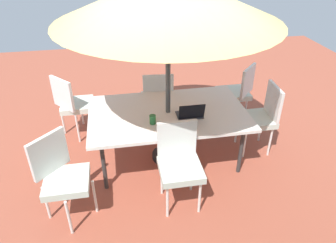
{
  "coord_description": "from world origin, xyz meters",
  "views": [
    {
      "loc": [
        0.62,
        3.44,
        2.74
      ],
      "look_at": [
        0.0,
        0.0,
        0.58
      ],
      "focal_mm": 33.71,
      "sensor_mm": 36.0,
      "label": 1
    }
  ],
  "objects_px": {
    "chair_northeast": "(62,175)",
    "chair_north": "(179,162)",
    "laptop": "(190,114)",
    "cup": "(153,119)",
    "chair_southwest": "(237,91)",
    "chair_south": "(158,97)",
    "chair_southeast": "(73,103)",
    "dining_table": "(168,115)",
    "chair_west": "(261,115)"
  },
  "relations": [
    {
      "from": "chair_northeast",
      "to": "chair_north",
      "type": "xyz_separation_m",
      "value": [
        -1.25,
        0.01,
        0.0
      ]
    },
    {
      "from": "laptop",
      "to": "cup",
      "type": "relative_size",
      "value": 2.89
    },
    {
      "from": "chair_northeast",
      "to": "chair_southwest",
      "type": "distance_m",
      "value": 2.95
    },
    {
      "from": "chair_south",
      "to": "laptop",
      "type": "xyz_separation_m",
      "value": [
        -0.27,
        0.94,
        0.23
      ]
    },
    {
      "from": "chair_south",
      "to": "chair_southeast",
      "type": "bearing_deg",
      "value": 2.0
    },
    {
      "from": "dining_table",
      "to": "chair_northeast",
      "type": "xyz_separation_m",
      "value": [
        1.26,
        0.79,
        -0.13
      ]
    },
    {
      "from": "dining_table",
      "to": "chair_southwest",
      "type": "xyz_separation_m",
      "value": [
        -1.25,
        -0.77,
        -0.13
      ]
    },
    {
      "from": "chair_southeast",
      "to": "chair_north",
      "type": "xyz_separation_m",
      "value": [
        -1.25,
        1.61,
        0.0
      ]
    },
    {
      "from": "dining_table",
      "to": "laptop",
      "type": "distance_m",
      "value": 0.32
    },
    {
      "from": "chair_south",
      "to": "laptop",
      "type": "distance_m",
      "value": 1.01
    },
    {
      "from": "chair_west",
      "to": "chair_north",
      "type": "relative_size",
      "value": 1.0
    },
    {
      "from": "chair_west",
      "to": "chair_southwest",
      "type": "bearing_deg",
      "value": -173.65
    },
    {
      "from": "chair_west",
      "to": "cup",
      "type": "distance_m",
      "value": 1.55
    },
    {
      "from": "chair_north",
      "to": "laptop",
      "type": "xyz_separation_m",
      "value": [
        -0.26,
        -0.62,
        0.23
      ]
    },
    {
      "from": "laptop",
      "to": "chair_west",
      "type": "bearing_deg",
      "value": -170.71
    },
    {
      "from": "chair_north",
      "to": "cup",
      "type": "height_order",
      "value": "chair_north"
    },
    {
      "from": "laptop",
      "to": "cup",
      "type": "height_order",
      "value": "laptop"
    },
    {
      "from": "laptop",
      "to": "dining_table",
      "type": "bearing_deg",
      "value": -35.3
    },
    {
      "from": "chair_northeast",
      "to": "chair_south",
      "type": "relative_size",
      "value": 1.0
    },
    {
      "from": "chair_south",
      "to": "chair_west",
      "type": "bearing_deg",
      "value": 153.4
    },
    {
      "from": "cup",
      "to": "chair_northeast",
      "type": "bearing_deg",
      "value": 27.65
    },
    {
      "from": "chair_southwest",
      "to": "chair_south",
      "type": "bearing_deg",
      "value": -46.0
    },
    {
      "from": "chair_northeast",
      "to": "chair_southwest",
      "type": "relative_size",
      "value": 1.0
    },
    {
      "from": "laptop",
      "to": "cup",
      "type": "distance_m",
      "value": 0.48
    },
    {
      "from": "chair_northeast",
      "to": "chair_south",
      "type": "height_order",
      "value": "same"
    },
    {
      "from": "chair_south",
      "to": "cup",
      "type": "distance_m",
      "value": 1.06
    },
    {
      "from": "chair_northeast",
      "to": "cup",
      "type": "bearing_deg",
      "value": -17.52
    },
    {
      "from": "chair_northeast",
      "to": "chair_southwest",
      "type": "height_order",
      "value": "same"
    },
    {
      "from": "chair_north",
      "to": "chair_south",
      "type": "bearing_deg",
      "value": 89.61
    },
    {
      "from": "chair_southwest",
      "to": "chair_south",
      "type": "height_order",
      "value": "same"
    },
    {
      "from": "chair_southeast",
      "to": "chair_south",
      "type": "bearing_deg",
      "value": -134.0
    },
    {
      "from": "chair_northeast",
      "to": "chair_southeast",
      "type": "bearing_deg",
      "value": 44.87
    },
    {
      "from": "chair_west",
      "to": "laptop",
      "type": "xyz_separation_m",
      "value": [
        1.04,
        0.16,
        0.23
      ]
    },
    {
      "from": "chair_south",
      "to": "chair_southwest",
      "type": "bearing_deg",
      "value": -175.63
    },
    {
      "from": "dining_table",
      "to": "chair_west",
      "type": "xyz_separation_m",
      "value": [
        -1.28,
        0.01,
        -0.13
      ]
    },
    {
      "from": "chair_northeast",
      "to": "cup",
      "type": "distance_m",
      "value": 1.19
    },
    {
      "from": "chair_southeast",
      "to": "cup",
      "type": "relative_size",
      "value": 8.8
    },
    {
      "from": "chair_north",
      "to": "chair_southwest",
      "type": "bearing_deg",
      "value": 50.57
    },
    {
      "from": "chair_northeast",
      "to": "laptop",
      "type": "distance_m",
      "value": 1.64
    },
    {
      "from": "chair_north",
      "to": "cup",
      "type": "xyz_separation_m",
      "value": [
        0.21,
        -0.55,
        0.23
      ]
    },
    {
      "from": "chair_west",
      "to": "laptop",
      "type": "relative_size",
      "value": 3.05
    },
    {
      "from": "dining_table",
      "to": "chair_southwest",
      "type": "bearing_deg",
      "value": -148.35
    },
    {
      "from": "chair_south",
      "to": "chair_north",
      "type": "bearing_deg",
      "value": 94.4
    },
    {
      "from": "dining_table",
      "to": "chair_south",
      "type": "bearing_deg",
      "value": -88.56
    },
    {
      "from": "dining_table",
      "to": "chair_west",
      "type": "bearing_deg",
      "value": 179.38
    },
    {
      "from": "chair_south",
      "to": "laptop",
      "type": "height_order",
      "value": "chair_south"
    },
    {
      "from": "laptop",
      "to": "chair_southeast",
      "type": "bearing_deg",
      "value": -32.95
    },
    {
      "from": "dining_table",
      "to": "chair_northeast",
      "type": "bearing_deg",
      "value": 31.87
    },
    {
      "from": "chair_south",
      "to": "dining_table",
      "type": "bearing_deg",
      "value": 95.71
    },
    {
      "from": "chair_northeast",
      "to": "chair_north",
      "type": "relative_size",
      "value": 1.0
    }
  ]
}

